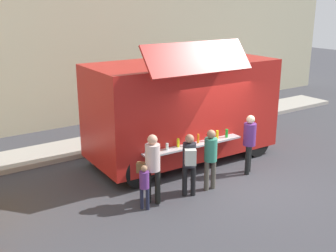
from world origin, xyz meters
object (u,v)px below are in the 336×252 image
(trash_bin, at_px, (227,109))
(customer_mid_with_backpack, at_px, (189,159))
(customer_front_ordering, at_px, (211,154))
(child_near_queue, at_px, (144,183))
(customer_extra_browsing, at_px, (249,139))
(customer_rear_waiting, at_px, (152,163))
(food_truck_main, at_px, (183,107))

(trash_bin, distance_m, customer_mid_with_backpack, 7.00)
(trash_bin, xyz_separation_m, customer_front_ordering, (-4.65, -4.50, 0.46))
(trash_bin, bearing_deg, child_near_queue, -145.98)
(customer_mid_with_backpack, xyz_separation_m, customer_extra_browsing, (2.29, 0.23, 0.03))
(customer_front_ordering, height_order, child_near_queue, customer_front_ordering)
(trash_bin, distance_m, customer_rear_waiting, 7.65)
(food_truck_main, xyz_separation_m, customer_mid_with_backpack, (-1.40, -2.19, -0.66))
(customer_extra_browsing, bearing_deg, child_near_queue, 57.82)
(customer_mid_with_backpack, distance_m, customer_extra_browsing, 2.30)
(customer_extra_browsing, bearing_deg, trash_bin, -70.73)
(trash_bin, relative_size, customer_front_ordering, 0.63)
(child_near_queue, bearing_deg, customer_extra_browsing, -35.99)
(customer_mid_with_backpack, distance_m, child_near_queue, 1.33)
(food_truck_main, xyz_separation_m, customer_front_ordering, (-0.71, -2.18, -0.68))
(food_truck_main, height_order, customer_extra_browsing, food_truck_main)
(trash_bin, bearing_deg, food_truck_main, -149.52)
(food_truck_main, relative_size, customer_rear_waiting, 3.26)
(customer_rear_waiting, distance_m, customer_extra_browsing, 3.25)
(customer_mid_with_backpack, relative_size, customer_extra_browsing, 0.95)
(trash_bin, height_order, customer_rear_waiting, customer_rear_waiting)
(food_truck_main, relative_size, trash_bin, 5.57)
(customer_front_ordering, xyz_separation_m, customer_mid_with_backpack, (-0.69, -0.01, 0.02))
(food_truck_main, bearing_deg, customer_extra_browsing, -63.86)
(trash_bin, xyz_separation_m, customer_rear_waiting, (-6.30, -4.30, 0.53))
(trash_bin, xyz_separation_m, customer_extra_browsing, (-3.05, -4.28, 0.51))
(customer_rear_waiting, distance_m, child_near_queue, 0.52)
(trash_bin, height_order, customer_front_ordering, customer_front_ordering)
(customer_front_ordering, xyz_separation_m, child_near_queue, (-1.97, 0.03, -0.31))
(trash_bin, height_order, child_near_queue, child_near_queue)
(food_truck_main, xyz_separation_m, customer_extra_browsing, (0.89, -1.96, -0.63))
(customer_rear_waiting, bearing_deg, child_near_queue, 161.54)
(customer_extra_browsing, bearing_deg, food_truck_main, -10.86)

